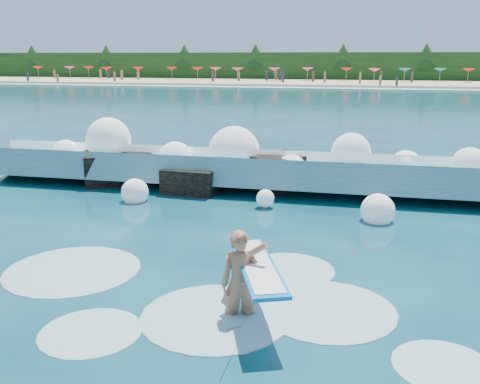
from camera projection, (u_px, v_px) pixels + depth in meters
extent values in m
plane|color=#082F40|center=(152.00, 264.00, 11.54)|extent=(200.00, 200.00, 0.00)
cube|color=tan|center=(338.00, 83.00, 85.14)|extent=(140.00, 20.00, 0.40)
cube|color=silver|center=(334.00, 88.00, 74.79)|extent=(140.00, 5.00, 0.08)
cube|color=black|center=(342.00, 67.00, 94.01)|extent=(140.00, 4.00, 5.00)
cube|color=teal|center=(254.00, 175.00, 18.03)|extent=(18.90, 2.88, 1.58)
cube|color=white|center=(259.00, 157.00, 18.67)|extent=(18.90, 1.33, 0.74)
cube|color=black|center=(119.00, 170.00, 18.98)|extent=(2.85, 2.60, 1.25)
cube|color=black|center=(192.00, 182.00, 17.59)|extent=(1.83, 1.47, 0.96)
cube|color=black|center=(279.00, 174.00, 18.10)|extent=(2.41, 2.46, 1.35)
imported|color=#9E684A|center=(241.00, 284.00, 9.06)|extent=(0.78, 0.63, 1.87)
cube|color=#0B7AC5|center=(258.00, 266.00, 8.96)|extent=(1.47, 2.60, 0.06)
cube|color=white|center=(258.00, 266.00, 8.96)|extent=(1.29, 2.36, 0.06)
cylinder|color=black|center=(234.00, 328.00, 7.92)|extent=(0.01, 0.91, 0.43)
sphere|color=white|center=(66.00, 154.00, 18.97)|extent=(0.98, 0.98, 0.98)
sphere|color=white|center=(109.00, 140.00, 19.18)|extent=(1.60, 1.60, 1.60)
sphere|color=white|center=(175.00, 159.00, 18.42)|extent=(1.17, 1.17, 1.17)
sphere|color=white|center=(234.00, 152.00, 18.34)|extent=(1.77, 1.77, 1.77)
sphere|color=white|center=(291.00, 170.00, 17.50)|extent=(1.02, 1.02, 1.02)
sphere|color=white|center=(351.00, 152.00, 17.59)|extent=(1.28, 1.28, 1.28)
sphere|color=white|center=(406.00, 167.00, 17.39)|extent=(1.08, 1.08, 1.08)
sphere|color=white|center=(469.00, 165.00, 16.35)|extent=(1.07, 1.07, 1.07)
sphere|color=white|center=(135.00, 192.00, 16.50)|extent=(0.85, 0.85, 0.85)
sphere|color=white|center=(265.00, 198.00, 15.76)|extent=(0.54, 0.54, 0.54)
sphere|color=white|center=(378.00, 211.00, 14.50)|extent=(0.93, 0.93, 0.93)
ellipsoid|color=silver|center=(215.00, 316.00, 9.23)|extent=(2.64, 2.64, 0.13)
ellipsoid|color=silver|center=(91.00, 332.00, 8.70)|extent=(1.71, 1.71, 0.09)
ellipsoid|color=silver|center=(327.00, 310.00, 9.47)|extent=(2.50, 2.50, 0.12)
ellipsoid|color=silver|center=(72.00, 270.00, 11.23)|extent=(2.86, 2.86, 0.14)
ellipsoid|color=silver|center=(288.00, 270.00, 11.24)|extent=(1.98, 1.98, 0.10)
ellipsoid|color=silver|center=(444.00, 366.00, 7.74)|extent=(1.52, 1.52, 0.08)
cone|color=red|center=(38.00, 68.00, 100.15)|extent=(2.00, 2.00, 0.50)
cone|color=#E94469|center=(70.00, 68.00, 98.67)|extent=(2.00, 2.00, 0.50)
cone|color=red|center=(88.00, 68.00, 98.62)|extent=(2.00, 2.00, 0.50)
cone|color=red|center=(106.00, 69.00, 92.99)|extent=(2.00, 2.00, 0.50)
cone|color=red|center=(138.00, 69.00, 93.11)|extent=(2.00, 2.00, 0.50)
cone|color=red|center=(172.00, 69.00, 92.75)|extent=(2.00, 2.00, 0.50)
cone|color=red|center=(197.00, 69.00, 90.96)|extent=(2.00, 2.00, 0.50)
cone|color=#E94469|center=(216.00, 69.00, 90.58)|extent=(2.00, 2.00, 0.50)
cone|color=#E94469|center=(237.00, 69.00, 87.96)|extent=(2.00, 2.00, 0.50)
cone|color=#E94469|center=(274.00, 69.00, 88.08)|extent=(2.00, 2.00, 0.50)
cone|color=#E94469|center=(307.00, 69.00, 89.05)|extent=(2.00, 2.00, 0.50)
cone|color=red|center=(346.00, 69.00, 87.77)|extent=(2.00, 2.00, 0.50)
cone|color=#E94469|center=(375.00, 70.00, 83.44)|extent=(2.00, 2.00, 0.50)
cone|color=#148071|center=(405.00, 70.00, 84.05)|extent=(2.00, 2.00, 0.50)
cone|color=#148071|center=(440.00, 70.00, 84.56)|extent=(2.00, 2.00, 0.50)
cone|color=red|center=(469.00, 70.00, 83.34)|extent=(2.00, 2.00, 0.50)
cube|color=#3F332D|center=(255.00, 77.00, 85.67)|extent=(0.35, 0.22, 1.54)
cube|color=#8C664C|center=(295.00, 77.00, 83.94)|extent=(0.35, 0.22, 1.44)
cube|color=#262633|center=(442.00, 79.00, 77.86)|extent=(0.35, 0.22, 1.35)
cube|color=brown|center=(325.00, 77.00, 82.95)|extent=(0.35, 0.22, 1.58)
cube|color=brown|center=(99.00, 75.00, 93.80)|extent=(0.35, 0.22, 1.35)
cube|color=#3F332D|center=(164.00, 77.00, 83.91)|extent=(0.35, 0.22, 1.62)
cube|color=brown|center=(19.00, 78.00, 86.95)|extent=(0.35, 0.22, 1.60)
cube|color=#8C664C|center=(282.00, 76.00, 86.58)|extent=(0.35, 0.22, 1.61)
cube|color=brown|center=(407.00, 80.00, 76.06)|extent=(0.35, 0.22, 1.42)
cube|color=#3F332D|center=(123.00, 75.00, 91.00)|extent=(0.35, 0.22, 1.56)
cube|color=#8C664C|center=(9.00, 76.00, 89.47)|extent=(0.35, 0.22, 1.52)
cube|color=#262633|center=(125.00, 74.00, 97.06)|extent=(0.35, 0.22, 1.59)
cube|color=brown|center=(39.00, 76.00, 92.24)|extent=(0.35, 0.22, 1.35)
cube|color=#3F332D|center=(347.00, 78.00, 80.36)|extent=(0.35, 0.22, 1.37)
cube|color=#262633|center=(199.00, 80.00, 80.67)|extent=(0.35, 0.22, 1.55)
cube|color=brown|center=(20.00, 76.00, 92.31)|extent=(0.35, 0.22, 1.40)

